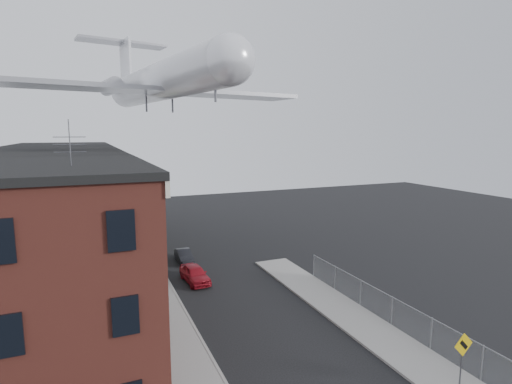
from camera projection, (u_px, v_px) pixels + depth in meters
sidewalk_left at (139, 260)px, 36.61m from camera, size 3.00×62.00×0.12m
sidewalk_right at (360, 323)px, 24.48m from camera, size 3.00×26.00×0.12m
curb_left at (155, 258)px, 37.17m from camera, size 0.15×62.00×0.14m
curb_right at (341, 327)px, 23.92m from camera, size 0.15×26.00×0.14m
corner_building at (32, 278)px, 17.87m from camera, size 10.31×12.30×12.15m
row_house_a at (50, 231)px, 26.54m from camera, size 11.98×7.00×10.30m
row_house_b at (56, 212)px, 32.91m from camera, size 11.98×7.00×10.30m
row_house_c at (61, 199)px, 39.28m from camera, size 11.98×7.00×10.30m
row_house_d at (64, 190)px, 45.65m from camera, size 11.98×7.00×10.30m
row_house_e at (67, 183)px, 52.02m from camera, size 11.98×7.00×10.30m
chainlink_fence at (392, 311)px, 24.02m from camera, size 0.06×18.06×1.90m
warning_sign at (463, 352)px, 17.86m from camera, size 1.10×0.11×2.80m
utility_pole at (145, 225)px, 30.43m from camera, size 1.80×0.26×9.00m
street_tree at (135, 215)px, 39.77m from camera, size 3.22×3.20×5.20m
car_near at (195, 274)px, 31.22m from camera, size 1.92×4.06×1.34m
car_mid at (184, 256)px, 36.11m from camera, size 1.25×3.46×1.13m
car_far at (150, 236)px, 43.10m from camera, size 1.69×3.79×1.08m
airplane at (160, 81)px, 35.79m from camera, size 24.93×28.48×8.19m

